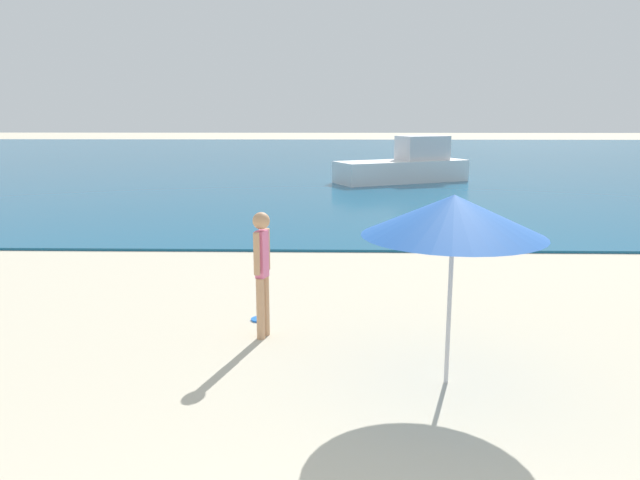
% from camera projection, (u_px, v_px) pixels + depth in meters
% --- Properties ---
extents(water, '(160.00, 60.00, 0.06)m').
position_uv_depth(water, '(336.00, 157.00, 42.73)').
color(water, '#14567F').
rests_on(water, ground).
extents(person_standing, '(0.23, 0.39, 1.75)m').
position_uv_depth(person_standing, '(262.00, 267.00, 8.11)').
color(person_standing, tan).
rests_on(person_standing, ground).
extents(frisbee, '(0.26, 0.26, 0.03)m').
position_uv_depth(frisbee, '(260.00, 319.00, 8.98)').
color(frisbee, blue).
rests_on(frisbee, ground).
extents(boat_near, '(6.21, 4.27, 2.03)m').
position_uv_depth(boat_near, '(406.00, 166.00, 26.75)').
color(boat_near, white).
rests_on(boat_near, water).
extents(beach_umbrella, '(2.01, 2.01, 2.18)m').
position_uv_depth(beach_umbrella, '(454.00, 216.00, 6.49)').
color(beach_umbrella, '#B7B7BC').
rests_on(beach_umbrella, ground).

